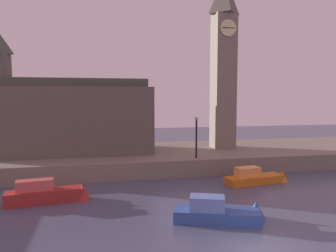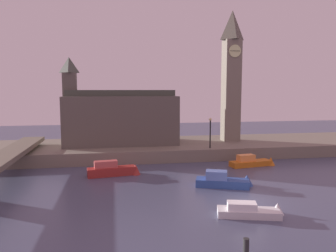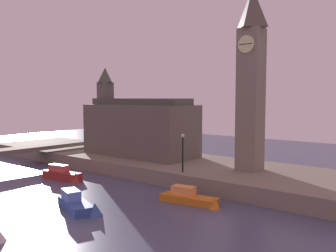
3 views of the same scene
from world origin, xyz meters
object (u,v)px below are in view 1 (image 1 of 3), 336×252
(boat_dinghy_red, at_px, (50,194))
(boat_tour_blue, at_px, (225,212))
(parliament_hall, at_px, (71,116))
(streetlamp, at_px, (196,132))
(boat_patrol_orange, at_px, (260,178))
(clock_tower, at_px, (224,60))

(boat_dinghy_red, relative_size, boat_tour_blue, 0.97)
(parliament_hall, height_order, streetlamp, parliament_hall)
(parliament_hall, xyz_separation_m, boat_dinghy_red, (-0.64, -10.75, -4.46))
(boat_patrol_orange, bearing_deg, boat_dinghy_red, -174.51)
(clock_tower, distance_m, parliament_hall, 16.58)
(boat_dinghy_red, bearing_deg, boat_tour_blue, -29.07)
(clock_tower, distance_m, boat_patrol_orange, 13.80)
(boat_dinghy_red, distance_m, boat_tour_blue, 11.38)
(clock_tower, bearing_deg, boat_tour_blue, -111.12)
(boat_tour_blue, bearing_deg, boat_patrol_orange, 50.16)
(boat_dinghy_red, height_order, boat_tour_blue, boat_dinghy_red)
(streetlamp, xyz_separation_m, boat_tour_blue, (-1.72, -11.01, -3.36))
(parliament_hall, bearing_deg, clock_tower, -0.42)
(clock_tower, xyz_separation_m, boat_patrol_orange, (-0.36, -9.11, -10.35))
(clock_tower, bearing_deg, parliament_hall, 179.58)
(streetlamp, bearing_deg, parliament_hall, 154.45)
(clock_tower, distance_m, boat_tour_blue, 20.16)
(streetlamp, bearing_deg, clock_tower, 48.73)
(boat_tour_blue, bearing_deg, boat_dinghy_red, 150.93)
(streetlamp, height_order, boat_dinghy_red, streetlamp)
(clock_tower, height_order, parliament_hall, clock_tower)
(boat_patrol_orange, bearing_deg, boat_tour_blue, -129.84)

